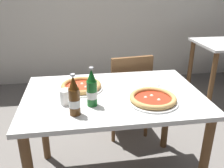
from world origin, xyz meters
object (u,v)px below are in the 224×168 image
at_px(pizza_margherita_near, 153,99).
at_px(pizza_marinara_far, 81,86).
at_px(chair_behind_table, 128,91).
at_px(beer_bottle_center, 92,90).
at_px(dining_table_main, 113,108).
at_px(paper_cup, 66,97).
at_px(beer_bottle_left, 74,98).
at_px(napkin_with_cutlery, 150,82).

xyz_separation_m(pizza_margherita_near, pizza_marinara_far, (-0.44, 0.27, 0.00)).
relative_size(chair_behind_table, beer_bottle_center, 3.44).
relative_size(dining_table_main, chair_behind_table, 1.41).
xyz_separation_m(pizza_margherita_near, beer_bottle_center, (-0.38, 0.01, 0.08)).
height_order(dining_table_main, pizza_margherita_near, pizza_margherita_near).
xyz_separation_m(beer_bottle_center, paper_cup, (-0.16, 0.04, -0.06)).
xyz_separation_m(dining_table_main, chair_behind_table, (0.24, 0.61, -0.15)).
height_order(beer_bottle_left, beer_bottle_center, same).
bearing_deg(napkin_with_cutlery, pizza_margherita_near, -104.01).
distance_m(pizza_margherita_near, napkin_with_cutlery, 0.33).
relative_size(napkin_with_cutlery, paper_cup, 2.00).
relative_size(beer_bottle_center, napkin_with_cutlery, 1.30).
bearing_deg(dining_table_main, pizza_margherita_near, -34.67).
distance_m(pizza_margherita_near, beer_bottle_center, 0.39).
xyz_separation_m(beer_bottle_left, beer_bottle_center, (0.11, 0.10, 0.00)).
height_order(pizza_margherita_near, pizza_marinara_far, same).
relative_size(pizza_marinara_far, beer_bottle_left, 1.23).
bearing_deg(chair_behind_table, dining_table_main, 62.13).
bearing_deg(beer_bottle_center, dining_table_main, 43.85).
bearing_deg(beer_bottle_left, dining_table_main, 43.27).
bearing_deg(chair_behind_table, beer_bottle_left, 53.21).
bearing_deg(beer_bottle_left, chair_behind_table, 59.93).
bearing_deg(napkin_with_cutlery, pizza_marinara_far, -174.14).
distance_m(chair_behind_table, pizza_margherita_near, 0.82).
distance_m(pizza_marinara_far, beer_bottle_left, 0.37).
height_order(chair_behind_table, napkin_with_cutlery, chair_behind_table).
bearing_deg(beer_bottle_center, paper_cup, 165.71).
bearing_deg(chair_behind_table, pizza_marinara_far, 41.53).
height_order(chair_behind_table, beer_bottle_left, beer_bottle_left).
bearing_deg(pizza_margherita_near, beer_bottle_center, 178.13).
bearing_deg(napkin_with_cutlery, paper_cup, -156.65).
relative_size(dining_table_main, pizza_marinara_far, 3.94).
xyz_separation_m(chair_behind_table, pizza_margherita_near, (-0.01, -0.77, 0.29)).
xyz_separation_m(dining_table_main, pizza_margherita_near, (0.23, -0.16, 0.13)).
bearing_deg(paper_cup, napkin_with_cutlery, 23.35).
bearing_deg(pizza_marinara_far, paper_cup, -115.35).
bearing_deg(beer_bottle_center, napkin_with_cutlery, 33.83).
height_order(pizza_margherita_near, beer_bottle_left, beer_bottle_left).
height_order(dining_table_main, beer_bottle_center, beer_bottle_center).
bearing_deg(pizza_margherita_near, beer_bottle_left, -170.21).
bearing_deg(paper_cup, pizza_marinara_far, 64.65).
distance_m(chair_behind_table, pizza_marinara_far, 0.73).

